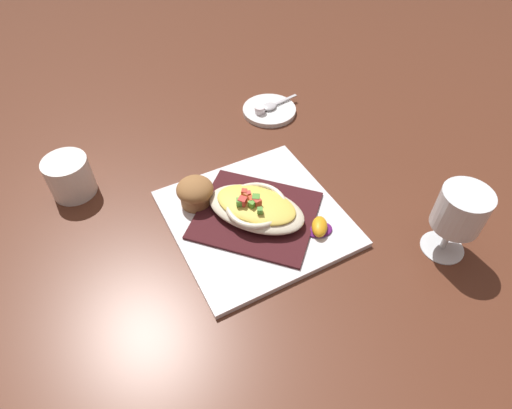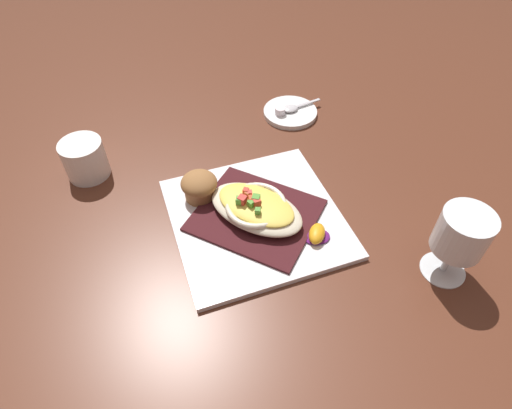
{
  "view_description": "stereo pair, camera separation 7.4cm",
  "coord_description": "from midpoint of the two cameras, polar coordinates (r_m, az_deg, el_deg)",
  "views": [
    {
      "loc": [
        -0.49,
        0.13,
        0.59
      ],
      "look_at": [
        0.0,
        0.0,
        0.04
      ],
      "focal_mm": 30.2,
      "sensor_mm": 36.0,
      "label": 1
    },
    {
      "loc": [
        -0.51,
        0.05,
        0.59
      ],
      "look_at": [
        0.0,
        0.0,
        0.04
      ],
      "focal_mm": 30.2,
      "sensor_mm": 36.0,
      "label": 2
    }
  ],
  "objects": [
    {
      "name": "gratin_dish",
      "position": [
        0.75,
        2.83,
        -0.49
      ],
      "size": [
        0.19,
        0.2,
        0.05
      ],
      "color": "beige",
      "rests_on": "folded_napkin"
    },
    {
      "name": "creamer_cup_0",
      "position": [
        1.0,
        5.39,
        12.16
      ],
      "size": [
        0.02,
        0.02,
        0.02
      ],
      "primitive_type": "cylinder",
      "color": "white",
      "rests_on": "creamer_saucer"
    },
    {
      "name": "coffee_mug",
      "position": [
        0.89,
        -19.51,
        5.43
      ],
      "size": [
        0.1,
        0.08,
        0.08
      ],
      "color": "white",
      "rests_on": "ground_plane"
    },
    {
      "name": "muffin",
      "position": [
        0.78,
        -4.84,
        2.33
      ],
      "size": [
        0.07,
        0.07,
        0.05
      ],
      "color": "#956238",
      "rests_on": "square_plate"
    },
    {
      "name": "stemmed_glass",
      "position": [
        0.72,
        28.25,
        -3.87
      ],
      "size": [
        0.08,
        0.08,
        0.13
      ],
      "color": "white",
      "rests_on": "ground_plane"
    },
    {
      "name": "square_plate",
      "position": [
        0.77,
        2.76,
        -1.94
      ],
      "size": [
        0.35,
        0.35,
        0.01
      ],
      "primitive_type": "cube",
      "rotation": [
        0.0,
        0.0,
        0.24
      ],
      "color": "white",
      "rests_on": "ground_plane"
    },
    {
      "name": "spoon",
      "position": [
        1.02,
        6.97,
        12.48
      ],
      "size": [
        0.05,
        0.1,
        0.01
      ],
      "color": "silver",
      "rests_on": "creamer_saucer"
    },
    {
      "name": "folded_napkin",
      "position": [
        0.76,
        2.78,
        -1.55
      ],
      "size": [
        0.26,
        0.27,
        0.01
      ],
      "primitive_type": "cube",
      "rotation": [
        0.0,
        0.0,
        1.0
      ],
      "color": "#40171B",
      "rests_on": "square_plate"
    },
    {
      "name": "orange_garnish",
      "position": [
        0.74,
        10.9,
        -4.08
      ],
      "size": [
        0.05,
        0.05,
        0.02
      ],
      "color": "#5B1964",
      "rests_on": "square_plate"
    },
    {
      "name": "ground_plane",
      "position": [
        0.78,
        2.75,
        -2.2
      ],
      "size": [
        2.6,
        2.6,
        0.0
      ],
      "primitive_type": "plane",
      "color": "#592F1E"
    },
    {
      "name": "creamer_saucer",
      "position": [
        1.02,
        6.69,
        11.93
      ],
      "size": [
        0.12,
        0.12,
        0.01
      ],
      "primitive_type": "cylinder",
      "color": "white",
      "rests_on": "ground_plane"
    }
  ]
}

